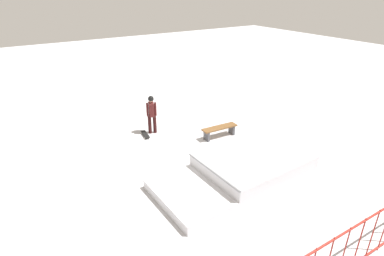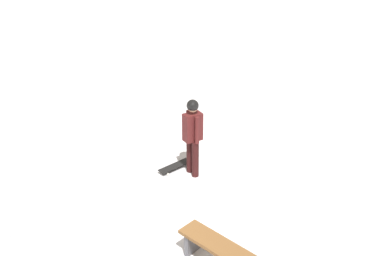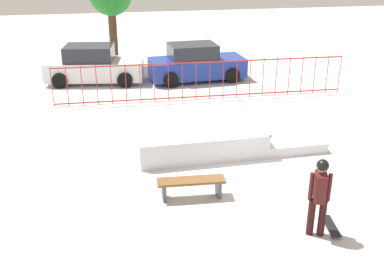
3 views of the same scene
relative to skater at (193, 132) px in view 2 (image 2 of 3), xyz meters
name	(u,v)px [view 2 (image 2 of 3)]	position (x,y,z in m)	size (l,w,h in m)	color
skater	(193,132)	(0.00, 0.00, 0.00)	(0.42, 0.43, 1.73)	black
skateboard	(175,166)	(0.41, 0.11, -0.93)	(0.35, 0.82, 0.09)	black
park_bench	(223,253)	(-2.25, 1.93, -0.65)	(1.62, 0.49, 0.48)	brown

